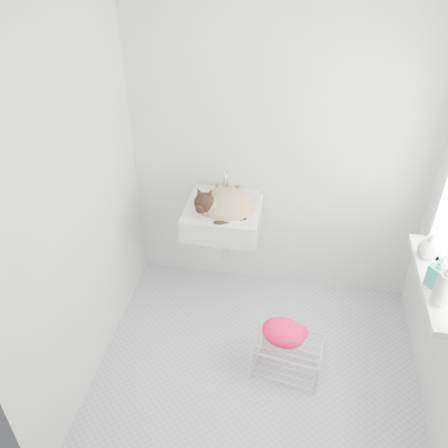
% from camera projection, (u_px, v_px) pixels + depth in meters
% --- Properties ---
extents(floor, '(2.20, 2.00, 0.02)m').
position_uv_depth(floor, '(256.00, 372.00, 3.31)').
color(floor, '#B3B6BA').
rests_on(floor, ground).
extents(back_wall, '(2.20, 0.02, 2.50)m').
position_uv_depth(back_wall, '(279.00, 146.00, 3.39)').
color(back_wall, white).
rests_on(back_wall, ground).
extents(left_wall, '(0.02, 2.00, 2.50)m').
position_uv_depth(left_wall, '(75.00, 208.00, 2.74)').
color(left_wall, white).
rests_on(left_wall, ground).
extents(windowsill, '(0.16, 0.88, 0.04)m').
position_uv_depth(windowsill, '(433.00, 281.00, 2.85)').
color(windowsill, white).
rests_on(windowsill, right_wall).
extents(sink, '(0.55, 0.48, 0.22)m').
position_uv_depth(sink, '(223.00, 208.00, 3.46)').
color(sink, white).
rests_on(sink, back_wall).
extents(faucet, '(0.20, 0.14, 0.20)m').
position_uv_depth(faucet, '(227.00, 179.00, 3.53)').
color(faucet, silver).
rests_on(faucet, sink).
extents(cat, '(0.48, 0.42, 0.28)m').
position_uv_depth(cat, '(224.00, 205.00, 3.42)').
color(cat, tan).
rests_on(cat, sink).
extents(wire_rack, '(0.48, 0.37, 0.26)m').
position_uv_depth(wire_rack, '(288.00, 354.00, 3.25)').
color(wire_rack, silver).
rests_on(wire_rack, floor).
extents(towel, '(0.36, 0.30, 0.12)m').
position_uv_depth(towel, '(283.00, 336.00, 3.20)').
color(towel, '#FA0005').
rests_on(towel, wire_rack).
extents(bottle_a, '(0.13, 0.13, 0.24)m').
position_uv_depth(bottle_a, '(439.00, 303.00, 2.67)').
color(bottle_a, silver).
rests_on(bottle_a, windowsill).
extents(bottle_b, '(0.14, 0.13, 0.21)m').
position_uv_depth(bottle_b, '(434.00, 285.00, 2.78)').
color(bottle_b, teal).
rests_on(bottle_b, windowsill).
extents(bottle_c, '(0.17, 0.17, 0.17)m').
position_uv_depth(bottle_c, '(426.00, 257.00, 3.00)').
color(bottle_c, silver).
rests_on(bottle_c, windowsill).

